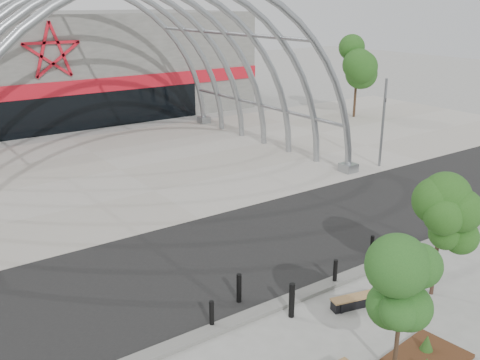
{
  "coord_description": "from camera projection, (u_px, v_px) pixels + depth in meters",
  "views": [
    {
      "loc": [
        -10.72,
        -11.24,
        8.87
      ],
      "look_at": [
        0.0,
        4.0,
        2.6
      ],
      "focal_mm": 40.0,
      "sensor_mm": 36.0,
      "label": 1
    }
  ],
  "objects": [
    {
      "name": "ground",
      "position": [
        311.0,
        288.0,
        17.39
      ],
      "size": [
        140.0,
        140.0,
        0.0
      ],
      "primitive_type": "plane",
      "color": "gray",
      "rests_on": "ground"
    },
    {
      "name": "road",
      "position": [
        248.0,
        249.0,
        20.1
      ],
      "size": [
        140.0,
        7.0,
        0.02
      ],
      "primitive_type": "cube",
      "color": "black",
      "rests_on": "ground"
    },
    {
      "name": "forecourt",
      "position": [
        120.0,
        170.0,
        29.4
      ],
      "size": [
        60.0,
        17.0,
        0.04
      ],
      "primitive_type": "cube",
      "color": "#AAA498",
      "rests_on": "ground"
    },
    {
      "name": "kerb",
      "position": [
        316.0,
        289.0,
        17.17
      ],
      "size": [
        60.0,
        0.5,
        0.12
      ],
      "primitive_type": "cube",
      "color": "slate",
      "rests_on": "ground"
    },
    {
      "name": "arena_building",
      "position": [
        25.0,
        66.0,
        42.04
      ],
      "size": [
        34.0,
        15.24,
        8.0
      ],
      "color": "#63625E",
      "rests_on": "ground"
    },
    {
      "name": "vault_canopy",
      "position": [
        120.0,
        170.0,
        29.4
      ],
      "size": [
        20.8,
        15.8,
        20.36
      ],
      "color": "#909599",
      "rests_on": "ground"
    },
    {
      "name": "signal_pole",
      "position": [
        383.0,
        122.0,
        29.25
      ],
      "size": [
        0.14,
        0.69,
        4.92
      ],
      "color": "slate",
      "rests_on": "ground"
    },
    {
      "name": "street_tree_0",
      "position": [
        403.0,
        288.0,
        12.53
      ],
      "size": [
        1.5,
        1.5,
        3.43
      ],
      "color": "#332418",
      "rests_on": "ground"
    },
    {
      "name": "street_tree_1",
      "position": [
        441.0,
        217.0,
        16.18
      ],
      "size": [
        1.56,
        1.56,
        3.69
      ],
      "color": "black",
      "rests_on": "ground"
    },
    {
      "name": "bench_1",
      "position": [
        358.0,
        301.0,
        16.27
      ],
      "size": [
        1.79,
        0.79,
        0.37
      ],
      "color": "black",
      "rests_on": "ground"
    },
    {
      "name": "bollard_0",
      "position": [
        212.0,
        315.0,
        15.12
      ],
      "size": [
        0.14,
        0.14,
        0.86
      ],
      "primitive_type": "cylinder",
      "color": "black",
      "rests_on": "ground"
    },
    {
      "name": "bollard_1",
      "position": [
        239.0,
        288.0,
        16.4
      ],
      "size": [
        0.15,
        0.15,
        0.97
      ],
      "primitive_type": "cylinder",
      "color": "black",
      "rests_on": "ground"
    },
    {
      "name": "bollard_2",
      "position": [
        292.0,
        300.0,
        15.63
      ],
      "size": [
        0.17,
        0.17,
        1.09
      ],
      "primitive_type": "cylinder",
      "color": "black",
      "rests_on": "ground"
    },
    {
      "name": "bollard_3",
      "position": [
        335.0,
        272.0,
        17.48
      ],
      "size": [
        0.14,
        0.14,
        0.87
      ],
      "primitive_type": "cylinder",
      "color": "black",
      "rests_on": "ground"
    },
    {
      "name": "bollard_4",
      "position": [
        372.0,
        246.0,
        19.32
      ],
      "size": [
        0.14,
        0.14,
        0.85
      ],
      "primitive_type": "cylinder",
      "color": "black",
      "rests_on": "ground"
    },
    {
      "name": "bg_tree_1",
      "position": [
        357.0,
        63.0,
        41.44
      ],
      "size": [
        2.7,
        2.7,
        5.91
      ],
      "color": "black",
      "rests_on": "ground"
    }
  ]
}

